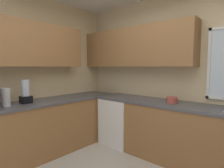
# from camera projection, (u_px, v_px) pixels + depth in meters

# --- Properties ---
(room_shell) EXTENTS (3.95, 3.73, 2.71)m
(room_shell) POSITION_uv_depth(u_px,v_px,m) (109.00, 40.00, 2.30)
(room_shell) COLOR beige
(room_shell) RESTS_ON ground_plane
(counter_run_left) EXTENTS (0.65, 3.34, 0.90)m
(counter_run_left) POSITION_uv_depth(u_px,v_px,m) (27.00, 132.00, 2.87)
(counter_run_left) COLOR olive
(counter_run_left) RESTS_ON ground_plane
(counter_run_back) EXTENTS (3.04, 0.65, 0.90)m
(counter_run_back) POSITION_uv_depth(u_px,v_px,m) (182.00, 134.00, 2.79)
(counter_run_back) COLOR olive
(counter_run_back) RESTS_ON ground_plane
(dishwasher) EXTENTS (0.60, 0.60, 0.85)m
(dishwasher) POSITION_uv_depth(u_px,v_px,m) (121.00, 121.00, 3.53)
(dishwasher) COLOR white
(dishwasher) RESTS_ON ground_plane
(kettle) EXTENTS (0.12, 0.12, 0.26)m
(kettle) POSITION_uv_depth(u_px,v_px,m) (6.00, 97.00, 2.59)
(kettle) COLOR #B7B7BC
(kettle) RESTS_ON counter_run_left
(bowl) EXTENTS (0.16, 0.16, 0.09)m
(bowl) POSITION_uv_depth(u_px,v_px,m) (172.00, 100.00, 2.85)
(bowl) COLOR #B74C42
(bowl) RESTS_ON counter_run_back
(blender_appliance) EXTENTS (0.15, 0.15, 0.36)m
(blender_appliance) POSITION_uv_depth(u_px,v_px,m) (26.00, 93.00, 2.82)
(blender_appliance) COLOR black
(blender_appliance) RESTS_ON counter_run_left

